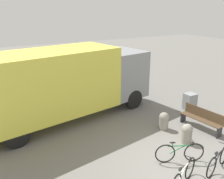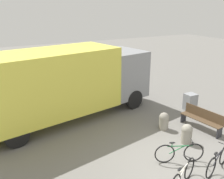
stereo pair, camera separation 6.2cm
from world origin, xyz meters
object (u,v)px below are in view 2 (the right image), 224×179
delivery_truck (64,82)px  park_bench (202,118)px  bicycle_near (182,176)px  bollard_far_bench (164,121)px  utility_box (190,102)px  bollard_near_bench (187,133)px  bicycle_far (218,161)px  bicycle_middle (179,153)px

delivery_truck → park_bench: bearing=-48.4°
bicycle_near → bollard_far_bench: size_ratio=2.06×
park_bench → utility_box: park_bench is taller
bollard_near_bench → utility_box: bearing=42.8°
bicycle_near → park_bench: bearing=12.8°
park_bench → bicycle_far: size_ratio=1.18×
bollard_far_bench → utility_box: utility_box is taller
park_bench → bollard_near_bench: park_bench is taller
bicycle_near → bollard_near_bench: 2.66m
bollard_far_bench → bicycle_far: bearing=-96.3°
bicycle_near → utility_box: size_ratio=1.83×
park_bench → bollard_near_bench: bearing=104.8°
bicycle_near → bicycle_middle: size_ratio=1.01×
delivery_truck → utility_box: (5.98, -2.09, -1.40)m
bollard_near_bench → bicycle_middle: bearing=-144.5°
delivery_truck → bicycle_near: (1.49, -6.26, -1.47)m
bicycle_near → bollard_near_bench: bollard_near_bench is taller
delivery_truck → utility_box: bearing=-29.2°
bollard_near_bench → utility_box: (2.55, 2.36, 0.01)m
bollard_near_bench → bicycle_near: bearing=-137.0°
bicycle_middle → bollard_far_bench: 2.44m
delivery_truck → bollard_far_bench: size_ratio=11.48×
bollard_far_bench → utility_box: (2.58, 1.03, 0.03)m
delivery_truck → bicycle_far: (3.06, -6.23, -1.47)m
park_bench → bicycle_near: 4.14m
bicycle_near → bollard_far_bench: bicycle_near is taller
delivery_truck → park_bench: size_ratio=4.57×
bollard_near_bench → bicycle_far: bearing=-102.0°
delivery_truck → bicycle_middle: size_ratio=5.66×
bicycle_near → bollard_near_bench: bearing=20.7°
bicycle_near → bollard_far_bench: 3.68m
bollard_far_bench → park_bench: bearing=-27.3°
park_bench → bollard_far_bench: size_ratio=2.51×
bicycle_far → bollard_near_bench: (0.38, 1.78, 0.05)m
park_bench → bicycle_near: size_ratio=1.22×
bicycle_middle → utility_box: 4.89m
utility_box → bicycle_far: bearing=-125.3°
bicycle_far → bollard_far_bench: bicycle_far is taller
utility_box → bollard_far_bench: bearing=-158.3°
utility_box → delivery_truck: bearing=160.7°
park_bench → bicycle_middle: park_bench is taller
bicycle_far → utility_box: bearing=37.9°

